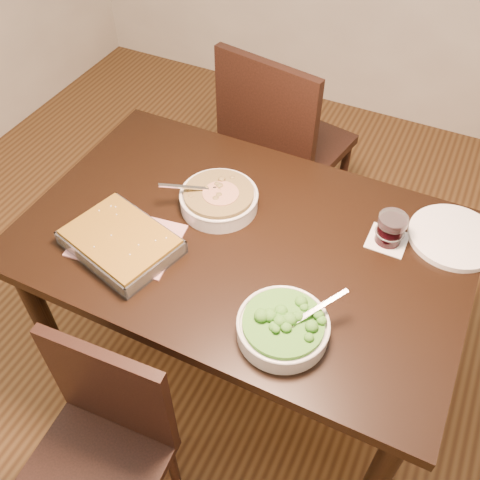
{
  "coord_description": "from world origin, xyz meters",
  "views": [
    {
      "loc": [
        0.49,
        -1.04,
        1.99
      ],
      "look_at": [
        0.02,
        -0.06,
        0.8
      ],
      "focal_mm": 40.0,
      "sensor_mm": 36.0,
      "label": 1
    }
  ],
  "objects_px": {
    "table": "(243,256)",
    "wine_tumbler": "(391,228)",
    "dinner_plate": "(454,237)",
    "baking_dish": "(121,242)",
    "chair_near": "(101,444)",
    "broccoli_bowl": "(283,327)",
    "chair_far": "(279,142)",
    "stew_bowl": "(219,199)"
  },
  "relations": [
    {
      "from": "wine_tumbler",
      "to": "broccoli_bowl",
      "type": "bearing_deg",
      "value": -109.61
    },
    {
      "from": "broccoli_bowl",
      "to": "chair_near",
      "type": "height_order",
      "value": "broccoli_bowl"
    },
    {
      "from": "baking_dish",
      "to": "dinner_plate",
      "type": "xyz_separation_m",
      "value": [
        0.92,
        0.49,
        -0.02
      ]
    },
    {
      "from": "broccoli_bowl",
      "to": "wine_tumbler",
      "type": "distance_m",
      "value": 0.49
    },
    {
      "from": "chair_far",
      "to": "stew_bowl",
      "type": "bearing_deg",
      "value": 104.43
    },
    {
      "from": "table",
      "to": "baking_dish",
      "type": "xyz_separation_m",
      "value": [
        -0.32,
        -0.21,
        0.12
      ]
    },
    {
      "from": "table",
      "to": "chair_far",
      "type": "distance_m",
      "value": 0.78
    },
    {
      "from": "broccoli_bowl",
      "to": "chair_far",
      "type": "bearing_deg",
      "value": 112.81
    },
    {
      "from": "dinner_plate",
      "to": "chair_far",
      "type": "bearing_deg",
      "value": 149.09
    },
    {
      "from": "broccoli_bowl",
      "to": "baking_dish",
      "type": "xyz_separation_m",
      "value": [
        -0.57,
        0.07,
        -0.0
      ]
    },
    {
      "from": "stew_bowl",
      "to": "wine_tumbler",
      "type": "bearing_deg",
      "value": 9.56
    },
    {
      "from": "stew_bowl",
      "to": "wine_tumbler",
      "type": "distance_m",
      "value": 0.56
    },
    {
      "from": "baking_dish",
      "to": "wine_tumbler",
      "type": "relative_size",
      "value": 3.87
    },
    {
      "from": "table",
      "to": "chair_far",
      "type": "height_order",
      "value": "chair_far"
    },
    {
      "from": "dinner_plate",
      "to": "baking_dish",
      "type": "bearing_deg",
      "value": -152.0
    },
    {
      "from": "table",
      "to": "wine_tumbler",
      "type": "distance_m",
      "value": 0.48
    },
    {
      "from": "stew_bowl",
      "to": "broccoli_bowl",
      "type": "xyz_separation_m",
      "value": [
        0.38,
        -0.37,
        -0.0
      ]
    },
    {
      "from": "table",
      "to": "stew_bowl",
      "type": "bearing_deg",
      "value": 145.61
    },
    {
      "from": "wine_tumbler",
      "to": "baking_dish",
      "type": "bearing_deg",
      "value": -151.91
    },
    {
      "from": "chair_far",
      "to": "broccoli_bowl",
      "type": "bearing_deg",
      "value": 123.02
    },
    {
      "from": "table",
      "to": "wine_tumbler",
      "type": "bearing_deg",
      "value": 23.77
    },
    {
      "from": "table",
      "to": "wine_tumbler",
      "type": "height_order",
      "value": "wine_tumbler"
    },
    {
      "from": "broccoli_bowl",
      "to": "chair_far",
      "type": "relative_size",
      "value": 0.26
    },
    {
      "from": "broccoli_bowl",
      "to": "chair_near",
      "type": "distance_m",
      "value": 0.64
    },
    {
      "from": "baking_dish",
      "to": "chair_near",
      "type": "distance_m",
      "value": 0.59
    },
    {
      "from": "dinner_plate",
      "to": "chair_far",
      "type": "relative_size",
      "value": 0.28
    },
    {
      "from": "broccoli_bowl",
      "to": "wine_tumbler",
      "type": "height_order",
      "value": "wine_tumbler"
    },
    {
      "from": "chair_near",
      "to": "table",
      "type": "bearing_deg",
      "value": 75.44
    },
    {
      "from": "baking_dish",
      "to": "dinner_plate",
      "type": "height_order",
      "value": "baking_dish"
    },
    {
      "from": "stew_bowl",
      "to": "wine_tumbler",
      "type": "relative_size",
      "value": 2.61
    },
    {
      "from": "broccoli_bowl",
      "to": "table",
      "type": "bearing_deg",
      "value": 131.98
    },
    {
      "from": "wine_tumbler",
      "to": "chair_far",
      "type": "bearing_deg",
      "value": 136.53
    },
    {
      "from": "baking_dish",
      "to": "wine_tumbler",
      "type": "distance_m",
      "value": 0.83
    },
    {
      "from": "table",
      "to": "chair_near",
      "type": "distance_m",
      "value": 0.71
    },
    {
      "from": "broccoli_bowl",
      "to": "dinner_plate",
      "type": "distance_m",
      "value": 0.66
    },
    {
      "from": "baking_dish",
      "to": "chair_near",
      "type": "xyz_separation_m",
      "value": [
        0.18,
        -0.46,
        -0.32
      ]
    },
    {
      "from": "baking_dish",
      "to": "chair_near",
      "type": "relative_size",
      "value": 0.48
    },
    {
      "from": "chair_near",
      "to": "broccoli_bowl",
      "type": "bearing_deg",
      "value": 42.16
    },
    {
      "from": "stew_bowl",
      "to": "dinner_plate",
      "type": "xyz_separation_m",
      "value": [
        0.73,
        0.19,
        -0.03
      ]
    },
    {
      "from": "table",
      "to": "dinner_plate",
      "type": "xyz_separation_m",
      "value": [
        0.6,
        0.28,
        0.1
      ]
    },
    {
      "from": "table",
      "to": "baking_dish",
      "type": "height_order",
      "value": "baking_dish"
    },
    {
      "from": "table",
      "to": "chair_near",
      "type": "height_order",
      "value": "chair_near"
    }
  ]
}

